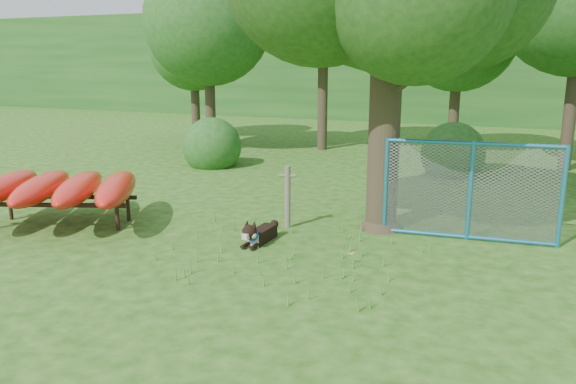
% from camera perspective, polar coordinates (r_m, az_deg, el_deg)
% --- Properties ---
extents(ground, '(80.00, 80.00, 0.00)m').
position_cam_1_polar(ground, '(8.88, -4.24, -7.82)').
color(ground, '#204D0F').
rests_on(ground, ground).
extents(wooden_post, '(0.33, 0.15, 1.22)m').
position_cam_1_polar(wooden_post, '(10.83, -0.04, -0.34)').
color(wooden_post, '#635B4A').
rests_on(wooden_post, ground).
extents(kayak_rack, '(3.99, 3.58, 0.97)m').
position_cam_1_polar(kayak_rack, '(11.86, -22.17, 0.37)').
color(kayak_rack, black).
rests_on(kayak_rack, ground).
extents(husky_dog, '(0.30, 1.13, 0.50)m').
position_cam_1_polar(husky_dog, '(10.01, -3.05, -4.28)').
color(husky_dog, black).
rests_on(husky_dog, ground).
extents(fence_section, '(3.08, 0.37, 3.01)m').
position_cam_1_polar(fence_section, '(10.53, 18.02, 0.07)').
color(fence_section, teal).
rests_on(fence_section, ground).
extents(wildflower_clump, '(0.09, 0.08, 0.20)m').
position_cam_1_polar(wildflower_clump, '(9.07, 6.41, -6.34)').
color(wildflower_clump, '#4E9530').
rests_on(wildflower_clump, ground).
extents(bg_tree_a, '(4.40, 4.40, 6.70)m').
position_cam_1_polar(bg_tree_a, '(20.24, -8.16, 16.77)').
color(bg_tree_a, '#31281B').
rests_on(bg_tree_a, ground).
extents(bg_tree_c, '(4.00, 4.00, 6.12)m').
position_cam_1_polar(bg_tree_c, '(20.51, 17.00, 15.24)').
color(bg_tree_c, '#31281B').
rests_on(bg_tree_c, ground).
extents(bg_tree_f, '(3.60, 3.60, 5.55)m').
position_cam_1_polar(bg_tree_f, '(24.06, -9.60, 14.33)').
color(bg_tree_f, '#31281B').
rests_on(bg_tree_f, ground).
extents(shrub_left, '(1.80, 1.80, 1.80)m').
position_cam_1_polar(shrub_left, '(17.57, -7.66, 2.65)').
color(shrub_left, '#1E511A').
rests_on(shrub_left, ground).
extents(shrub_mid, '(1.80, 1.80, 1.80)m').
position_cam_1_polar(shrub_mid, '(16.76, 16.26, 1.73)').
color(shrub_mid, '#1E511A').
rests_on(shrub_mid, ground).
extents(wooded_hillside, '(80.00, 12.00, 6.00)m').
position_cam_1_polar(wooded_hillside, '(35.57, 17.14, 12.34)').
color(wooded_hillside, '#1E511A').
rests_on(wooded_hillside, ground).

